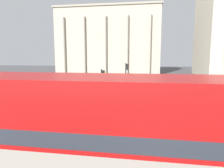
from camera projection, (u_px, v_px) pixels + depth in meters
double_decker_bus at (76, 133)px, 6.50m from camera, size 10.69×2.77×4.24m
plaza_building_left at (110, 41)px, 60.65m from camera, size 30.05×14.78×18.86m
traffic_light_near at (161, 95)px, 11.87m from camera, size 0.42×0.24×3.92m
traffic_light_mid at (102, 83)px, 18.26m from camera, size 0.42×0.24×3.72m
traffic_light_far at (126, 75)px, 23.26m from camera, size 0.42×0.24×4.12m
car_silver at (155, 85)px, 29.63m from camera, size 4.20×1.93×1.35m
pedestrian_olive at (222, 92)px, 21.82m from camera, size 0.32×0.32×1.71m
pedestrian_white at (192, 86)px, 26.29m from camera, size 0.32×0.32×1.83m
pedestrian_grey at (215, 108)px, 15.37m from camera, size 0.32×0.32×1.65m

